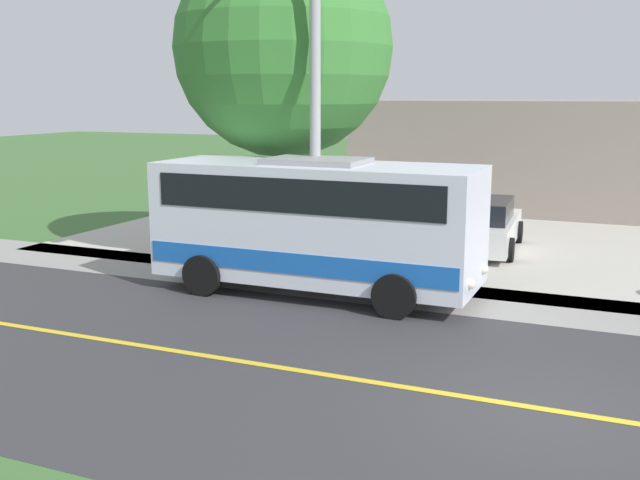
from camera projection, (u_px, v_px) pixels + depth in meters
name	position (u px, v px, depth m)	size (l,w,h in m)	color
ground_plane	(538.00, 409.00, 10.39)	(120.00, 120.00, 0.00)	#3D6633
road_surface	(538.00, 408.00, 10.39)	(8.00, 100.00, 0.01)	#333335
sidewalk	(571.00, 311.00, 15.09)	(2.40, 100.00, 0.01)	gray
road_centre_line	(538.00, 408.00, 10.39)	(0.16, 100.00, 0.00)	gold
shuttle_bus_front	(317.00, 220.00, 16.21)	(2.70, 7.15, 2.97)	silver
street_light_pole	(313.00, 76.00, 16.04)	(1.97, 0.24, 8.58)	#9E9EA3
parked_car_near	(482.00, 226.00, 20.89)	(4.51, 2.23, 1.45)	white
tree_curbside	(283.00, 48.00, 18.91)	(5.57, 5.57, 8.26)	brown
commercial_building	(598.00, 153.00, 29.49)	(10.00, 17.46, 4.08)	gray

